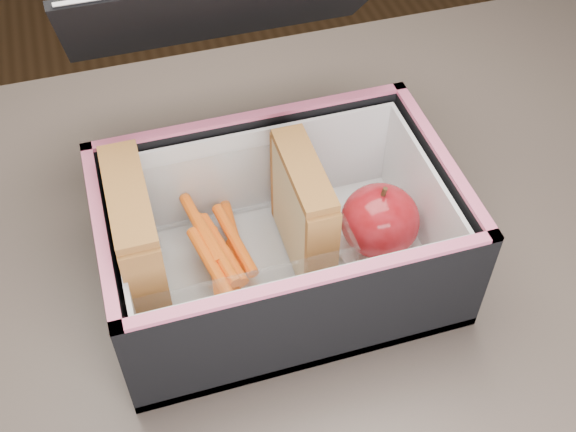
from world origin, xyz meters
TOP-DOWN VIEW (x-y plane):
  - kitchen_table at (0.00, 0.00)m, footprint 1.20×0.80m
  - lunch_bag at (0.03, 0.06)m, footprint 0.28×0.31m
  - plastic_tub at (-0.02, 0.06)m, footprint 0.18×0.13m
  - sandwich_left at (-0.09, 0.06)m, footprint 0.03×0.11m
  - sandwich_right at (0.05, 0.06)m, footprint 0.03×0.09m
  - carrot_sticks at (-0.02, 0.07)m, footprint 0.05×0.13m
  - paper_napkin at (0.11, 0.06)m, footprint 0.09×0.09m
  - red_apple at (0.11, 0.05)m, footprint 0.08×0.08m

SIDE VIEW (x-z plane):
  - kitchen_table at x=0.00m, z-range 0.28..1.03m
  - paper_napkin at x=0.11m, z-range 0.76..0.77m
  - carrot_sticks at x=-0.02m, z-range 0.77..0.80m
  - plastic_tub at x=-0.02m, z-range 0.76..0.84m
  - red_apple at x=0.11m, z-range 0.77..0.84m
  - lunch_bag at x=0.03m, z-range 0.69..0.93m
  - sandwich_right at x=0.05m, z-range 0.77..0.87m
  - sandwich_left at x=-0.09m, z-range 0.77..0.88m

